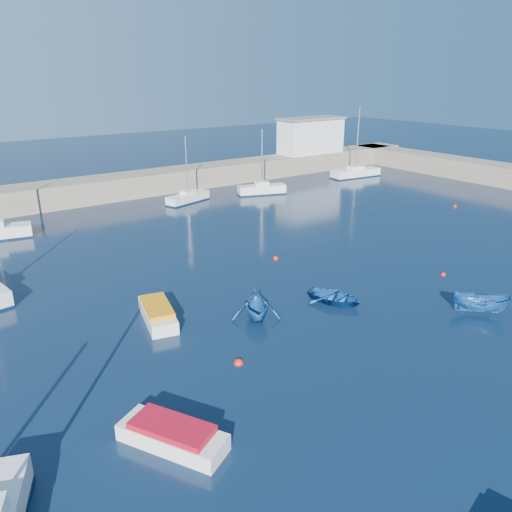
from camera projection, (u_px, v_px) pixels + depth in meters
ground at (464, 365)px, 25.80m from camera, size 220.00×220.00×0.00m
back_wall at (124, 186)px, 60.39m from camera, size 96.00×4.50×2.60m
right_arm at (444, 165)px, 73.82m from camera, size 4.50×32.00×2.60m
harbor_office at (311, 136)px, 75.50m from camera, size 10.00×4.00×5.00m
sailboat_6 at (188, 198)px, 57.89m from camera, size 5.89×3.19×7.53m
sailboat_7 at (262, 189)px, 61.72m from camera, size 6.09×3.52×7.87m
sailboat_8 at (355, 173)px, 71.93m from camera, size 7.74×2.96×9.83m
motorboat_0 at (172, 435)px, 20.10m from camera, size 3.57×4.73×1.01m
motorboat_1 at (158, 313)px, 30.22m from camera, size 2.56×4.70×1.09m
dinghy_center at (335, 298)px, 32.63m from camera, size 3.68×4.27×0.74m
dinghy_left at (256, 304)px, 30.39m from camera, size 4.39×4.56×1.85m
dinghy_right at (480, 304)px, 31.12m from camera, size 3.07×3.49×1.31m
buoy_0 at (239, 363)px, 25.92m from camera, size 0.51×0.51×0.51m
buoy_1 at (443, 275)px, 37.27m from camera, size 0.42×0.42×0.42m
buoy_3 at (276, 259)px, 40.45m from camera, size 0.45×0.45×0.45m
buoy_4 at (455, 207)px, 56.16m from camera, size 0.48×0.48×0.48m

